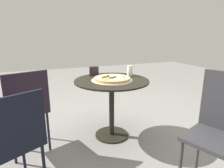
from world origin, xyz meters
name	(u,v)px	position (x,y,z in m)	size (l,w,h in m)	color
ground_plane	(112,135)	(0.00, 0.00, 0.00)	(10.00, 10.00, 0.00)	gray
patio_table	(112,93)	(0.00, 0.00, 0.54)	(0.84, 0.84, 0.70)	black
pizza_on_tray	(112,79)	(0.00, -0.02, 0.71)	(0.46, 0.46, 0.05)	silver
pizza_server	(108,76)	(-0.06, -0.06, 0.75)	(0.20, 0.15, 0.02)	silver
drinking_cup	(130,71)	(0.28, 0.11, 0.76)	(0.07, 0.07, 0.13)	silver
napkin_dispenser	(94,71)	(-0.12, 0.30, 0.75)	(0.11, 0.07, 0.11)	black
patio_chair_near	(9,140)	(-1.00, -0.60, 0.49)	(0.56, 0.56, 0.84)	black
patio_chair_far	(26,106)	(-0.91, 0.00, 0.51)	(0.50, 0.50, 0.87)	black
patio_chair_corner	(219,125)	(0.46, -1.03, 0.53)	(0.48, 0.48, 0.92)	#303034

